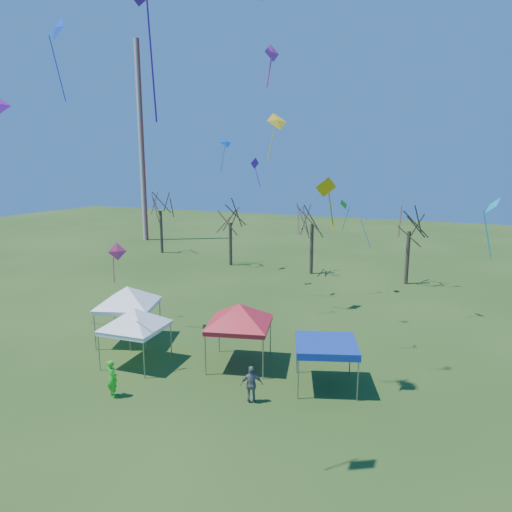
% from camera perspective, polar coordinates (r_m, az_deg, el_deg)
% --- Properties ---
extents(ground, '(140.00, 140.00, 0.00)m').
position_cam_1_polar(ground, '(20.35, -7.07, -17.93)').
color(ground, '#274616').
rests_on(ground, ground).
extents(radio_mast, '(0.70, 0.70, 25.00)m').
position_cam_1_polar(radio_mast, '(61.70, -14.15, 13.51)').
color(radio_mast, silver).
rests_on(radio_mast, ground).
extents(tree_0, '(3.83, 3.83, 8.44)m').
position_cam_1_polar(tree_0, '(52.20, -11.94, 7.42)').
color(tree_0, '#3D2D21').
rests_on(tree_0, ground).
extents(tree_1, '(3.42, 3.42, 7.54)m').
position_cam_1_polar(tree_1, '(44.75, -3.26, 6.12)').
color(tree_1, '#3D2D21').
rests_on(tree_1, ground).
extents(tree_2, '(3.71, 3.71, 8.18)m').
position_cam_1_polar(tree_2, '(41.39, 7.09, 6.31)').
color(tree_2, '#3D2D21').
rests_on(tree_2, ground).
extents(tree_3, '(3.59, 3.59, 7.91)m').
position_cam_1_polar(tree_3, '(39.57, 18.75, 5.25)').
color(tree_3, '#3D2D21').
rests_on(tree_3, ground).
extents(tent_white_west, '(4.01, 4.01, 3.73)m').
position_cam_1_polar(tent_white_west, '(26.55, -15.81, -4.14)').
color(tent_white_west, gray).
rests_on(tent_white_west, ground).
extents(tent_white_mid, '(3.83, 3.83, 3.38)m').
position_cam_1_polar(tent_white_mid, '(23.56, -14.97, -6.81)').
color(tent_white_mid, gray).
rests_on(tent_white_mid, ground).
extents(tent_red, '(4.07, 4.07, 3.70)m').
position_cam_1_polar(tent_red, '(22.60, -2.11, -6.50)').
color(tent_red, gray).
rests_on(tent_red, ground).
extents(tent_blue, '(3.44, 3.44, 2.13)m').
position_cam_1_polar(tent_blue, '(21.05, 8.77, -11.02)').
color(tent_blue, gray).
rests_on(tent_blue, ground).
extents(person_green, '(0.73, 0.62, 1.69)m').
position_cam_1_polar(person_green, '(21.33, -17.52, -14.39)').
color(person_green, '#22D524').
rests_on(person_green, ground).
extents(person_grey, '(1.03, 0.79, 1.62)m').
position_cam_1_polar(person_grey, '(20.00, -0.56, -15.75)').
color(person_grey, slate).
rests_on(person_grey, ground).
extents(kite_27, '(1.04, 1.00, 2.31)m').
position_cam_1_polar(kite_27, '(18.72, 8.73, 8.43)').
color(kite_27, '#FFA80D').
rests_on(kite_27, ground).
extents(kite_1, '(0.78, 0.76, 1.93)m').
position_cam_1_polar(kite_1, '(21.91, -16.98, 0.45)').
color(kite_1, '#F63675').
rests_on(kite_1, ground).
extents(kite_11, '(1.70, 1.76, 3.11)m').
position_cam_1_polar(kite_11, '(30.23, 2.65, 16.50)').
color(kite_11, yellow).
rests_on(kite_11, ground).
extents(kite_22, '(0.88, 0.99, 2.90)m').
position_cam_1_polar(kite_22, '(35.82, 13.68, 4.63)').
color(kite_22, blue).
rests_on(kite_22, ground).
extents(kite_17, '(0.82, 1.02, 2.73)m').
position_cam_1_polar(kite_17, '(22.18, 27.38, 5.51)').
color(kite_17, '#0C9DC0').
rests_on(kite_17, ground).
extents(kite_2, '(1.28, 1.49, 3.08)m').
position_cam_1_polar(kite_2, '(42.38, -3.84, 13.98)').
color(kite_2, blue).
rests_on(kite_2, ground).
extents(kite_19, '(0.96, 0.95, 2.34)m').
position_cam_1_polar(kite_19, '(35.05, 10.95, 6.31)').
color(kite_19, '#179829').
rests_on(kite_19, ground).
extents(kite_25, '(0.58, 0.76, 1.65)m').
position_cam_1_polar(kite_25, '(19.36, 2.03, 23.96)').
color(kite_25, '#E232B0').
rests_on(kite_25, ground).
extents(kite_8, '(1.60, 1.15, 4.30)m').
position_cam_1_polar(kite_8, '(28.66, -23.66, 24.56)').
color(kite_8, blue).
rests_on(kite_8, ground).
extents(kite_13, '(0.70, 0.92, 2.33)m').
position_cam_1_polar(kite_13, '(36.65, -0.17, 11.45)').
color(kite_13, '#5D1CC4').
rests_on(kite_13, ground).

